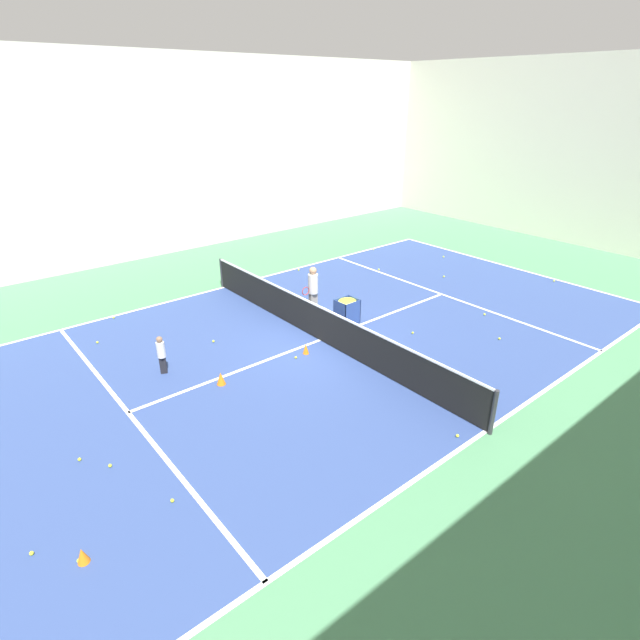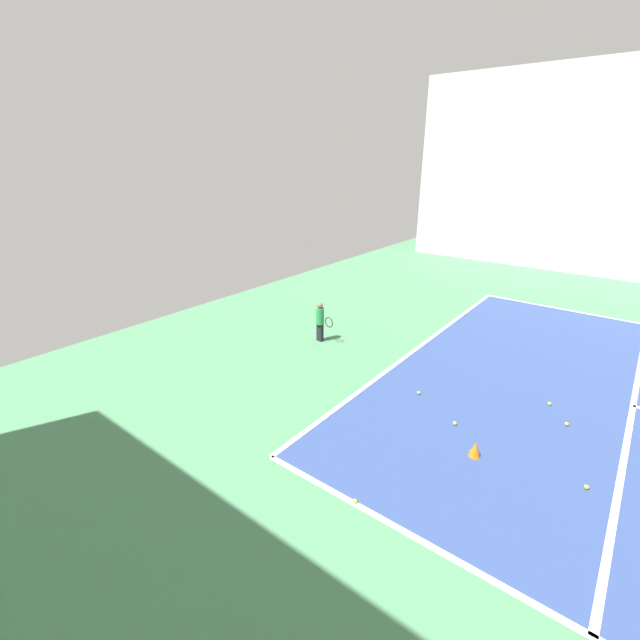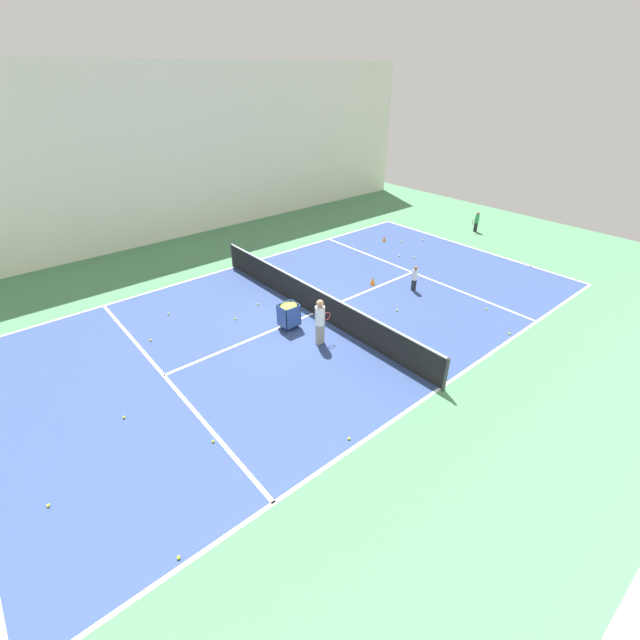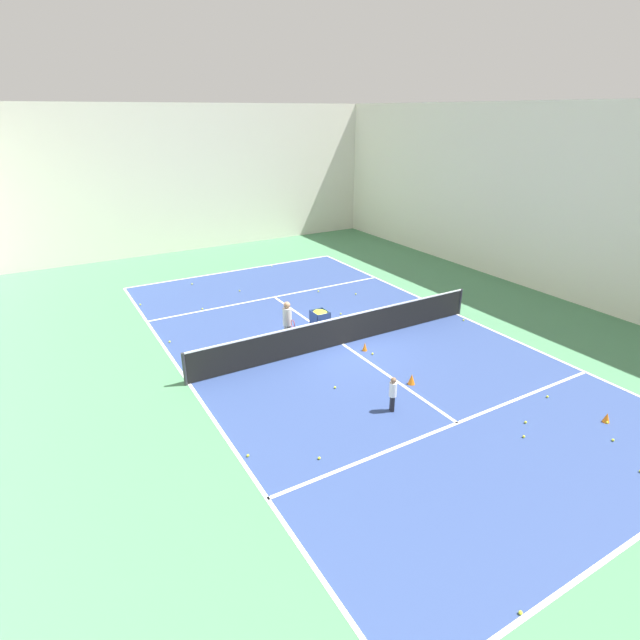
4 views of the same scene
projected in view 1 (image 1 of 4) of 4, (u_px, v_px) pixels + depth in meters
The scene contains 37 objects.
ground_plane at pixel (320, 340), 14.73m from camera, with size 35.55×35.55×0.00m, color #477F56.
court_playing_area at pixel (320, 340), 14.73m from camera, with size 11.26×20.79×0.00m.
line_baseline_far at pixel (512, 267), 20.74m from camera, with size 11.26×0.10×0.00m, color white.
line_sideline_left at pixel (224, 287), 18.66m from camera, with size 0.10×20.79×0.00m, color white.
line_sideline_right at pixel (486, 431), 10.79m from camera, with size 0.10×20.79×0.00m, color white.
line_service_near at pixel (128, 413), 11.42m from camera, with size 11.26×0.10×0.00m, color white.
line_service_far at pixel (442, 294), 18.04m from camera, with size 11.26×0.10×0.00m, color white.
line_centre_service at pixel (320, 340), 14.73m from camera, with size 0.10×11.43×0.00m, color white.
hall_enclosure_left at pixel (150, 159), 20.76m from camera, with size 0.15×31.85×8.19m.
hall_enclosure_far at pixel (594, 155), 22.19m from camera, with size 22.02×0.15×8.19m.
tennis_net at pixel (320, 323), 14.49m from camera, with size 11.56×0.10×1.09m.
coach_at_net at pixel (313, 287), 16.13m from camera, with size 0.33×0.65×1.60m.
child_midcourt at pixel (161, 352), 12.77m from camera, with size 0.28×0.28×1.06m.
ball_cart at pixel (347, 307), 15.33m from camera, with size 0.56×0.63×0.92m.
training_cone_0 at pixel (306, 349), 13.91m from camera, with size 0.17×0.17×0.31m, color orange.
training_cone_1 at pixel (82, 555), 7.75m from camera, with size 0.19×0.19×0.28m, color orange.
training_cone_2 at pixel (221, 378), 12.45m from camera, with size 0.23×0.23×0.34m, color orange.
tennis_ball_0 at pixel (114, 318), 16.10m from camera, with size 0.07×0.07×0.07m, color yellow.
tennis_ball_1 at pixel (79, 459), 9.92m from camera, with size 0.07×0.07×0.07m, color yellow.
tennis_ball_2 at pixel (413, 333), 15.09m from camera, with size 0.07×0.07×0.07m, color yellow.
tennis_ball_3 at pixel (394, 350), 14.11m from camera, with size 0.07×0.07×0.07m, color yellow.
tennis_ball_4 at pixel (213, 341), 14.58m from camera, with size 0.07×0.07×0.07m, color yellow.
tennis_ball_5 at pixel (444, 277), 19.64m from camera, with size 0.07×0.07×0.07m, color yellow.
tennis_ball_6 at pixel (172, 501), 8.93m from camera, with size 0.07×0.07×0.07m, color yellow.
tennis_ball_8 at pixel (373, 249), 23.00m from camera, with size 0.07×0.07×0.07m, color yellow.
tennis_ball_9 at pixel (499, 339), 14.74m from camera, with size 0.07×0.07×0.07m, color yellow.
tennis_ball_10 at pixel (31, 553), 7.91m from camera, with size 0.07×0.07×0.07m, color yellow.
tennis_ball_11 at pixel (110, 466), 9.76m from camera, with size 0.07×0.07×0.07m, color yellow.
tennis_ball_12 at pixel (485, 314), 16.33m from camera, with size 0.07×0.07×0.07m, color yellow.
tennis_ball_15 at pixel (296, 358), 13.70m from camera, with size 0.07×0.07×0.07m, color yellow.
tennis_ball_16 at pixel (457, 436), 10.60m from camera, with size 0.07×0.07×0.07m, color yellow.
tennis_ball_17 at pixel (444, 257), 21.98m from camera, with size 0.07×0.07×0.07m, color yellow.
tennis_ball_18 at pixel (554, 281), 19.20m from camera, with size 0.07×0.07×0.07m, color yellow.
tennis_ball_19 at pixel (379, 269), 20.41m from camera, with size 0.07×0.07×0.07m, color yellow.
tennis_ball_20 at pixel (299, 270), 20.37m from camera, with size 0.07×0.07×0.07m, color yellow.
tennis_ball_21 at pixel (97, 342), 14.52m from camera, with size 0.07×0.07×0.07m, color yellow.
tennis_ball_22 at pixel (79, 561), 7.79m from camera, with size 0.07×0.07×0.07m, color yellow.
Camera 1 is at (10.10, -8.37, 6.72)m, focal length 28.00 mm.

